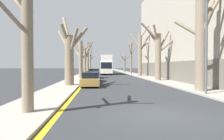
{
  "coord_description": "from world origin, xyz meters",
  "views": [
    {
      "loc": [
        -2.45,
        -7.68,
        1.97
      ],
      "look_at": [
        0.33,
        33.02,
        1.1
      ],
      "focal_mm": 32.0,
      "sensor_mm": 36.0,
      "label": 1
    }
  ],
  "objects_px": {
    "parked_car_1": "(92,76)",
    "lamp_post": "(205,28)",
    "street_tree_left_4": "(88,57)",
    "street_tree_right_3": "(131,57)",
    "double_decker_bus": "(105,64)",
    "parked_car_2": "(94,74)",
    "street_tree_left_1": "(69,54)",
    "street_tree_right_0": "(202,38)",
    "street_tree_right_1": "(158,53)",
    "street_tree_left_0": "(25,31)",
    "street_tree_left_2": "(80,58)",
    "street_tree_right_4": "(125,63)",
    "street_tree_left_3": "(85,60)",
    "parked_car_0": "(91,80)",
    "street_tree_left_5": "(90,61)",
    "street_tree_right_2": "(140,53)"
  },
  "relations": [
    {
      "from": "street_tree_left_5",
      "to": "street_tree_right_0",
      "type": "xyz_separation_m",
      "value": [
        10.15,
        -49.78,
        0.64
      ]
    },
    {
      "from": "street_tree_right_0",
      "to": "street_tree_right_1",
      "type": "bearing_deg",
      "value": 90.03
    },
    {
      "from": "street_tree_right_0",
      "to": "street_tree_right_3",
      "type": "relative_size",
      "value": 0.98
    },
    {
      "from": "street_tree_left_5",
      "to": "street_tree_right_3",
      "type": "bearing_deg",
      "value": -58.57
    },
    {
      "from": "street_tree_right_4",
      "to": "double_decker_bus",
      "type": "bearing_deg",
      "value": -119.23
    },
    {
      "from": "street_tree_left_0",
      "to": "parked_car_2",
      "type": "bearing_deg",
      "value": 84.82
    },
    {
      "from": "parked_car_0",
      "to": "street_tree_left_2",
      "type": "bearing_deg",
      "value": 100.06
    },
    {
      "from": "street_tree_left_0",
      "to": "parked_car_0",
      "type": "bearing_deg",
      "value": 78.96
    },
    {
      "from": "street_tree_left_0",
      "to": "street_tree_right_1",
      "type": "xyz_separation_m",
      "value": [
        10.53,
        16.89,
        0.22
      ]
    },
    {
      "from": "street_tree_left_1",
      "to": "street_tree_right_3",
      "type": "bearing_deg",
      "value": 69.03
    },
    {
      "from": "street_tree_left_1",
      "to": "street_tree_right_3",
      "type": "relative_size",
      "value": 0.79
    },
    {
      "from": "street_tree_left_5",
      "to": "parked_car_1",
      "type": "relative_size",
      "value": 1.71
    },
    {
      "from": "street_tree_right_0",
      "to": "double_decker_bus",
      "type": "relative_size",
      "value": 0.76
    },
    {
      "from": "street_tree_left_3",
      "to": "street_tree_left_4",
      "type": "distance_m",
      "value": 10.73
    },
    {
      "from": "street_tree_left_4",
      "to": "street_tree_right_2",
      "type": "bearing_deg",
      "value": -58.1
    },
    {
      "from": "street_tree_left_2",
      "to": "street_tree_left_5",
      "type": "relative_size",
      "value": 0.79
    },
    {
      "from": "street_tree_left_3",
      "to": "parked_car_1",
      "type": "height_order",
      "value": "street_tree_left_3"
    },
    {
      "from": "street_tree_left_4",
      "to": "lamp_post",
      "type": "height_order",
      "value": "street_tree_left_4"
    },
    {
      "from": "street_tree_left_4",
      "to": "street_tree_right_3",
      "type": "height_order",
      "value": "street_tree_right_3"
    },
    {
      "from": "parked_car_2",
      "to": "street_tree_right_4",
      "type": "bearing_deg",
      "value": 71.59
    },
    {
      "from": "street_tree_right_1",
      "to": "lamp_post",
      "type": "bearing_deg",
      "value": -92.73
    },
    {
      "from": "parked_car_0",
      "to": "street_tree_right_1",
      "type": "bearing_deg",
      "value": 34.69
    },
    {
      "from": "street_tree_right_1",
      "to": "parked_car_1",
      "type": "xyz_separation_m",
      "value": [
        -8.36,
        0.11,
        -2.95
      ]
    },
    {
      "from": "parked_car_1",
      "to": "street_tree_left_1",
      "type": "bearing_deg",
      "value": -109.59
    },
    {
      "from": "street_tree_left_0",
      "to": "street_tree_left_2",
      "type": "bearing_deg",
      "value": 89.59
    },
    {
      "from": "street_tree_left_3",
      "to": "parked_car_1",
      "type": "distance_m",
      "value": 17.35
    },
    {
      "from": "street_tree_right_0",
      "to": "lamp_post",
      "type": "xyz_separation_m",
      "value": [
        -0.59,
        -1.53,
        0.47
      ]
    },
    {
      "from": "parked_car_2",
      "to": "street_tree_right_1",
      "type": "bearing_deg",
      "value": -39.86
    },
    {
      "from": "street_tree_left_2",
      "to": "street_tree_right_0",
      "type": "xyz_separation_m",
      "value": [
        10.37,
        -16.37,
        0.84
      ]
    },
    {
      "from": "street_tree_right_0",
      "to": "parked_car_0",
      "type": "bearing_deg",
      "value": 148.84
    },
    {
      "from": "parked_car_0",
      "to": "parked_car_1",
      "type": "relative_size",
      "value": 0.95
    },
    {
      "from": "street_tree_right_0",
      "to": "street_tree_right_1",
      "type": "xyz_separation_m",
      "value": [
        -0.0,
        10.85,
        -0.43
      ]
    },
    {
      "from": "parked_car_0",
      "to": "double_decker_bus",
      "type": "bearing_deg",
      "value": 84.95
    },
    {
      "from": "street_tree_right_1",
      "to": "double_decker_bus",
      "type": "height_order",
      "value": "street_tree_right_1"
    },
    {
      "from": "street_tree_right_0",
      "to": "double_decker_bus",
      "type": "bearing_deg",
      "value": 100.49
    },
    {
      "from": "street_tree_right_4",
      "to": "parked_car_1",
      "type": "relative_size",
      "value": 1.2
    },
    {
      "from": "street_tree_right_1",
      "to": "street_tree_right_3",
      "type": "distance_m",
      "value": 22.02
    },
    {
      "from": "street_tree_right_4",
      "to": "street_tree_right_0",
      "type": "bearing_deg",
      "value": -89.9
    },
    {
      "from": "street_tree_right_3",
      "to": "street_tree_left_2",
      "type": "bearing_deg",
      "value": -122.62
    },
    {
      "from": "lamp_post",
      "to": "street_tree_left_3",
      "type": "bearing_deg",
      "value": 108.4
    },
    {
      "from": "street_tree_right_1",
      "to": "parked_car_0",
      "type": "distance_m",
      "value": 10.58
    },
    {
      "from": "double_decker_bus",
      "to": "parked_car_2",
      "type": "bearing_deg",
      "value": -99.47
    },
    {
      "from": "parked_car_2",
      "to": "street_tree_right_2",
      "type": "bearing_deg",
      "value": 25.66
    },
    {
      "from": "street_tree_right_1",
      "to": "parked_car_1",
      "type": "relative_size",
      "value": 1.64
    },
    {
      "from": "street_tree_left_1",
      "to": "double_decker_bus",
      "type": "height_order",
      "value": "street_tree_left_1"
    },
    {
      "from": "parked_car_1",
      "to": "lamp_post",
      "type": "xyz_separation_m",
      "value": [
        7.77,
        -12.49,
        3.85
      ]
    },
    {
      "from": "street_tree_right_1",
      "to": "street_tree_right_4",
      "type": "height_order",
      "value": "street_tree_right_1"
    },
    {
      "from": "street_tree_left_3",
      "to": "parked_car_0",
      "type": "height_order",
      "value": "street_tree_left_3"
    },
    {
      "from": "street_tree_left_2",
      "to": "parked_car_2",
      "type": "xyz_separation_m",
      "value": [
        2.01,
        1.47,
        -2.47
      ]
    },
    {
      "from": "street_tree_left_4",
      "to": "double_decker_bus",
      "type": "bearing_deg",
      "value": -55.29
    }
  ]
}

